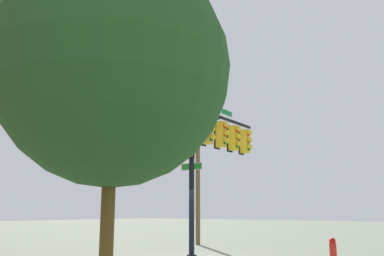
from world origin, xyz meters
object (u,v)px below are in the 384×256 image
Objects in this scene: utility_pole at (198,165)px; tree_near at (113,70)px; fire_hydrant at (333,250)px; signal_pole_assembly at (215,143)px.

utility_pole is 14.11m from tree_near.
utility_pole is 9.69m from fire_hydrant.
fire_hydrant is at bearing -79.77° from signal_pole_assembly.
tree_near reaches higher than fire_hydrant.
signal_pole_assembly is at bearing -135.46° from utility_pole.
utility_pole is 9.68× the size of fire_hydrant.
tree_near is (-12.25, -6.97, 0.55)m from utility_pole.
signal_pole_assembly reaches higher than fire_hydrant.
fire_hydrant is (0.78, -4.35, -4.08)m from signal_pole_assembly.
tree_near is at bearing -150.35° from utility_pole.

